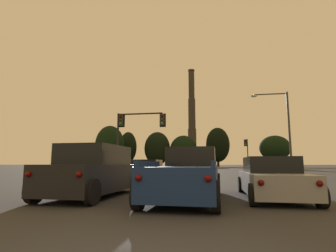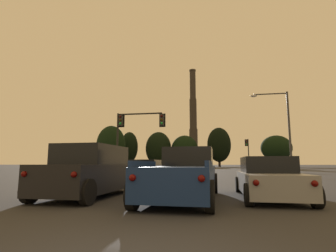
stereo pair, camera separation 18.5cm
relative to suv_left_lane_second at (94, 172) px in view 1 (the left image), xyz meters
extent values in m
cube|color=black|center=(0.00, -0.03, -0.21)|extent=(2.04, 4.85, 0.95)
cube|color=black|center=(0.00, 0.09, 0.61)|extent=(1.85, 2.84, 0.70)
cylinder|color=black|center=(-0.89, 1.92, -0.52)|extent=(0.24, 0.77, 0.76)
cylinder|color=black|center=(0.99, 1.87, -0.52)|extent=(0.24, 0.77, 0.76)
cylinder|color=black|center=(-0.99, -1.93, -0.52)|extent=(0.24, 0.77, 0.76)
cylinder|color=black|center=(0.89, -1.98, -0.52)|extent=(0.24, 0.77, 0.76)
sphere|color=#500705|center=(-0.84, -2.43, 0.00)|extent=(0.17, 0.17, 0.17)
sphere|color=#500705|center=(0.72, -2.47, 0.00)|extent=(0.17, 0.17, 0.17)
cube|color=navy|center=(3.45, -0.34, -0.24)|extent=(2.13, 5.45, 0.88)
cube|color=black|center=(3.49, 1.41, 0.56)|extent=(1.88, 1.84, 0.72)
cube|color=navy|center=(2.47, -1.70, 0.28)|extent=(0.16, 2.43, 0.16)
cube|color=navy|center=(4.35, -1.75, 0.28)|extent=(0.16, 2.43, 0.16)
cylinder|color=black|center=(2.52, 1.88, -0.50)|extent=(0.24, 0.81, 0.80)
cylinder|color=black|center=(4.48, 1.83, -0.50)|extent=(0.24, 0.81, 0.80)
cylinder|color=black|center=(2.41, -2.52, -0.50)|extent=(0.24, 0.81, 0.80)
cylinder|color=black|center=(4.37, -2.56, -0.50)|extent=(0.24, 0.81, 0.80)
sphere|color=#500705|center=(2.56, -3.04, -0.04)|extent=(0.17, 0.17, 0.17)
sphere|color=#500705|center=(4.20, -3.08, -0.04)|extent=(0.17, 0.17, 0.17)
cube|color=black|center=(0.28, 6.46, -0.37)|extent=(1.86, 4.62, 0.70)
cube|color=black|center=(0.28, 6.69, 0.25)|extent=(1.65, 2.22, 0.55)
cylinder|color=black|center=(-0.63, 8.35, -0.58)|extent=(0.23, 0.64, 0.64)
cylinder|color=black|center=(1.13, 8.37, -0.58)|extent=(0.23, 0.64, 0.64)
cylinder|color=black|center=(-0.58, 4.55, -0.58)|extent=(0.23, 0.64, 0.64)
cylinder|color=black|center=(1.18, 4.57, -0.58)|extent=(0.23, 0.64, 0.64)
sphere|color=#500705|center=(-0.41, 4.13, -0.22)|extent=(0.17, 0.17, 0.17)
sphere|color=#500705|center=(1.03, 4.15, -0.22)|extent=(0.17, 0.17, 0.17)
cube|color=gray|center=(6.32, 0.56, -0.37)|extent=(1.86, 4.62, 0.70)
cube|color=black|center=(6.33, 0.79, 0.25)|extent=(1.65, 2.22, 0.55)
cylinder|color=black|center=(5.47, 2.47, -0.58)|extent=(0.23, 0.64, 0.64)
cylinder|color=black|center=(7.23, 2.45, -0.58)|extent=(0.23, 0.64, 0.64)
cylinder|color=black|center=(5.42, -1.33, -0.58)|extent=(0.23, 0.64, 0.64)
cylinder|color=black|center=(7.18, -1.35, -0.58)|extent=(0.23, 0.64, 0.64)
sphere|color=#500705|center=(5.58, -1.75, -0.22)|extent=(0.17, 0.17, 0.17)
sphere|color=#500705|center=(7.02, -1.76, -0.22)|extent=(0.17, 0.17, 0.17)
cylinder|color=black|center=(-4.33, 13.89, 2.04)|extent=(0.18, 0.18, 5.87)
cylinder|color=black|center=(-4.33, 13.89, -0.85)|extent=(0.40, 0.40, 0.10)
cube|color=#282828|center=(-4.04, 13.89, 4.30)|extent=(0.34, 0.34, 1.04)
cube|color=black|center=(-4.04, 14.07, 4.30)|extent=(0.58, 0.03, 1.25)
sphere|color=#320504|center=(-4.04, 13.70, 4.63)|extent=(0.22, 0.22, 0.22)
sphere|color=#352604|center=(-4.04, 13.70, 4.30)|extent=(0.22, 0.22, 0.22)
sphere|color=green|center=(-4.04, 13.70, 3.98)|extent=(0.22, 0.22, 0.22)
cylinder|color=black|center=(-2.23, 13.89, 4.87)|extent=(4.21, 0.14, 0.14)
sphere|color=black|center=(-4.33, 13.89, 4.87)|extent=(0.18, 0.18, 0.18)
cube|color=#282828|center=(-0.12, 13.89, 4.23)|extent=(0.34, 0.34, 1.04)
cube|color=black|center=(-0.12, 14.07, 4.23)|extent=(0.58, 0.03, 1.25)
sphere|color=#320504|center=(-0.12, 13.70, 4.56)|extent=(0.22, 0.22, 0.22)
sphere|color=#352604|center=(-0.12, 13.70, 4.23)|extent=(0.22, 0.22, 0.22)
sphere|color=green|center=(-0.12, 13.70, 3.91)|extent=(0.22, 0.22, 0.22)
cylinder|color=black|center=(10.72, 41.09, 1.96)|extent=(0.18, 0.18, 5.72)
cylinder|color=black|center=(10.72, 41.09, -0.85)|extent=(0.40, 0.40, 0.10)
cube|color=#282828|center=(10.43, 41.09, 4.16)|extent=(0.34, 0.34, 1.04)
cube|color=black|center=(10.43, 41.27, 4.16)|extent=(0.58, 0.03, 1.25)
sphere|color=#320504|center=(10.43, 40.90, 4.48)|extent=(0.22, 0.22, 0.22)
sphere|color=#352604|center=(10.43, 40.90, 4.16)|extent=(0.22, 0.22, 0.22)
sphere|color=green|center=(10.43, 40.90, 3.83)|extent=(0.22, 0.22, 0.22)
cylinder|color=#38383A|center=(11.64, 17.30, 3.18)|extent=(0.20, 0.20, 8.15)
cylinder|color=#38383A|center=(10.07, 17.30, 7.11)|extent=(3.13, 0.12, 0.12)
sphere|color=#38383A|center=(11.64, 17.30, 7.11)|extent=(0.20, 0.20, 0.20)
ellipsoid|color=silver|center=(8.51, 17.30, 6.99)|extent=(0.64, 0.36, 0.26)
cylinder|color=#2B2722|center=(-5.27, 117.45, 0.54)|extent=(6.46, 6.46, 2.88)
cylinder|color=#332D28|center=(-5.27, 117.45, 9.50)|extent=(4.04, 4.04, 15.03)
cylinder|color=#332D28|center=(-5.27, 117.45, 24.53)|extent=(3.47, 3.47, 15.03)
cylinder|color=#332D28|center=(-5.27, 117.45, 39.57)|extent=(2.91, 2.91, 15.03)
cylinder|color=#38322C|center=(-5.27, 117.45, 46.74)|extent=(3.26, 3.26, 0.70)
cylinder|color=black|center=(-29.63, 93.27, 0.68)|extent=(0.71, 0.71, 3.16)
ellipsoid|color=black|center=(-29.63, 93.27, 6.94)|extent=(7.08, 6.37, 12.47)
cylinder|color=black|center=(-6.90, 93.17, 0.19)|extent=(1.07, 1.07, 2.17)
ellipsoid|color=black|center=(-6.90, 93.17, 5.58)|extent=(10.68, 9.61, 11.47)
cylinder|color=black|center=(6.40, 94.39, 0.86)|extent=(0.91, 0.91, 3.51)
ellipsoid|color=black|center=(6.40, 94.39, 7.62)|extent=(9.07, 8.16, 13.35)
cylinder|color=black|center=(-33.12, 82.51, 0.28)|extent=(1.07, 1.07, 2.35)
ellipsoid|color=black|center=(-33.12, 82.51, 6.96)|extent=(10.74, 9.67, 14.69)
cylinder|color=black|center=(-17.31, 92.61, 0.22)|extent=(1.02, 1.02, 2.24)
ellipsoid|color=black|center=(-17.31, 92.61, 6.27)|extent=(10.17, 9.15, 13.14)
cylinder|color=black|center=(25.71, 86.75, 0.77)|extent=(1.04, 1.04, 3.33)
ellipsoid|color=black|center=(25.71, 86.75, 5.69)|extent=(10.41, 9.37, 8.71)
camera|label=1|loc=(4.32, -9.18, 0.29)|focal=28.00mm
camera|label=2|loc=(4.50, -9.15, 0.29)|focal=28.00mm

